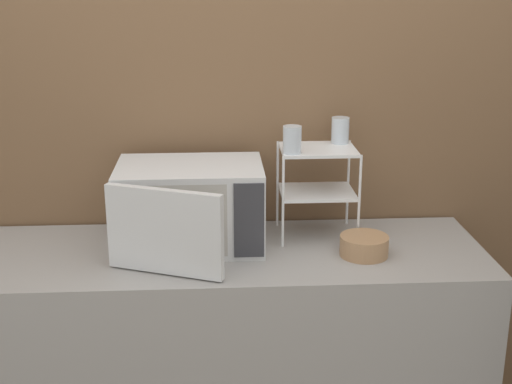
% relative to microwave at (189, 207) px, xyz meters
% --- Properties ---
extents(wall_back, '(8.00, 0.06, 2.60)m').
position_rel_microwave_xyz_m(wall_back, '(0.14, 0.30, 0.21)').
color(wall_back, brown).
rests_on(wall_back, ground_plane).
extents(counter, '(1.92, 0.64, 0.94)m').
position_rel_microwave_xyz_m(counter, '(0.14, -0.06, -0.62)').
color(counter, '#9E9993').
rests_on(counter, ground_plane).
extents(microwave, '(0.55, 0.55, 0.31)m').
position_rel_microwave_xyz_m(microwave, '(0.00, 0.00, 0.00)').
color(microwave, silver).
rests_on(microwave, counter).
extents(dish_rack, '(0.30, 0.24, 0.35)m').
position_rel_microwave_xyz_m(dish_rack, '(0.49, 0.09, 0.10)').
color(dish_rack, white).
rests_on(dish_rack, counter).
extents(glass_front_left, '(0.07, 0.07, 0.10)m').
position_rel_microwave_xyz_m(glass_front_left, '(0.38, 0.02, 0.25)').
color(glass_front_left, silver).
rests_on(glass_front_left, dish_rack).
extents(glass_back_right, '(0.07, 0.07, 0.10)m').
position_rel_microwave_xyz_m(glass_back_right, '(0.59, 0.16, 0.25)').
color(glass_back_right, silver).
rests_on(glass_back_right, dish_rack).
extents(bowl, '(0.18, 0.18, 0.07)m').
position_rel_microwave_xyz_m(bowl, '(0.64, -0.13, -0.12)').
color(bowl, '#AD7F56').
rests_on(bowl, counter).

